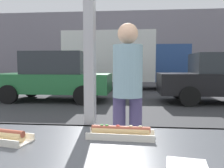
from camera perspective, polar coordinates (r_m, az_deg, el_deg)
ground_plane at (r=9.18m, az=3.96°, el=-3.47°), size 60.00×60.00×0.00m
sidewalk_strip at (r=2.97m, az=0.62°, el=-20.08°), size 16.00×2.80×0.12m
building_facade_far at (r=21.20m, az=4.84°, el=9.33°), size 28.00×1.20×6.05m
hotdog_tray_near at (r=0.98m, az=2.17°, el=-11.88°), size 0.28×0.10×0.05m
napkin_wrapper at (r=0.78m, az=17.98°, el=-18.29°), size 0.13×0.11×0.00m
parked_car_green at (r=8.72m, az=-13.97°, el=1.84°), size 4.13×1.94×1.78m
box_truck at (r=12.79m, az=2.58°, el=6.28°), size 6.57×2.44×3.07m
pedestrian at (r=2.51m, az=3.86°, el=-1.09°), size 0.32×0.32×1.63m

